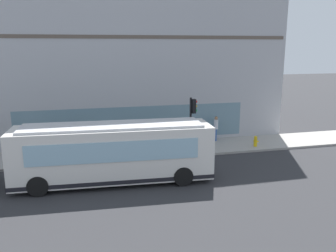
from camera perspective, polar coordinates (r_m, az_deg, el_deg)
ground at (r=19.47m, az=-2.58°, el=-8.01°), size 120.00×120.00×0.00m
sidewalk_curb at (r=23.50m, az=-4.70°, el=-4.14°), size 3.51×40.00×0.15m
building_corner at (r=28.74m, az=-7.06°, el=12.54°), size 9.20×22.85×13.64m
city_bus_nearside at (r=18.31m, az=-8.84°, el=-4.38°), size 3.13×10.17×3.07m
traffic_light_near_corner at (r=22.34m, az=4.00°, el=1.85°), size 0.32×0.49×3.62m
fire_hydrant at (r=24.99m, az=13.97°, el=-2.40°), size 0.35×0.35×0.74m
pedestrian_near_hydrant at (r=23.45m, az=0.46°, el=-1.68°), size 0.32×0.32×1.56m
pedestrian_near_building_entrance at (r=22.42m, az=-19.13°, el=-3.06°), size 0.32×0.32×1.58m
pedestrian_walking_along_curb at (r=25.78m, az=7.76°, el=-0.10°), size 0.32×0.32×1.80m
newspaper_vending_box at (r=25.26m, az=5.36°, el=-1.69°), size 0.44×0.42×0.90m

